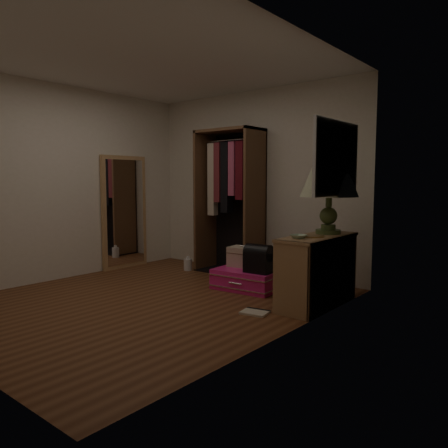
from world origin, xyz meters
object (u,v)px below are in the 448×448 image
(train_case, at_px, (244,257))
(black_bag, at_px, (259,258))
(pink_suitcase, at_px, (248,279))
(table_lamp, at_px, (329,181))
(open_wardrobe, at_px, (232,189))
(white_jug, at_px, (188,264))
(console_bookshelf, at_px, (318,268))
(floor_mirror, at_px, (124,212))

(train_case, bearing_deg, black_bag, -33.81)
(pink_suitcase, xyz_separation_m, table_lamp, (0.99, 0.12, 1.20))
(pink_suitcase, distance_m, black_bag, 0.37)
(open_wardrobe, height_order, white_jug, open_wardrobe)
(console_bookshelf, bearing_deg, floor_mirror, -179.44)
(console_bookshelf, xyz_separation_m, black_bag, (-0.78, 0.00, 0.02))
(open_wardrobe, relative_size, floor_mirror, 1.21)
(train_case, distance_m, white_jug, 1.26)
(pink_suitcase, height_order, train_case, train_case)
(open_wardrobe, xyz_separation_m, white_jug, (-0.57, -0.33, -1.13))
(pink_suitcase, bearing_deg, train_case, 140.32)
(pink_suitcase, height_order, table_lamp, table_lamp)
(console_bookshelf, xyz_separation_m, open_wardrobe, (-1.76, 0.74, 0.82))
(console_bookshelf, xyz_separation_m, white_jug, (-2.34, 0.41, -0.31))
(console_bookshelf, xyz_separation_m, pink_suitcase, (-0.99, 0.08, -0.27))
(black_bag, bearing_deg, pink_suitcase, 154.51)
(pink_suitcase, bearing_deg, console_bookshelf, -9.54)
(open_wardrobe, bearing_deg, black_bag, -36.78)
(white_jug, bearing_deg, pink_suitcase, -13.69)
(black_bag, bearing_deg, floor_mirror, 176.55)
(floor_mirror, xyz_separation_m, pink_suitcase, (2.25, 0.11, -0.73))
(table_lamp, bearing_deg, floor_mirror, -175.81)
(white_jug, bearing_deg, open_wardrobe, 29.85)
(floor_mirror, height_order, pink_suitcase, floor_mirror)
(train_case, bearing_deg, console_bookshelf, -15.78)
(console_bookshelf, bearing_deg, table_lamp, 88.83)
(pink_suitcase, height_order, black_bag, black_bag)
(floor_mirror, bearing_deg, train_case, 5.81)
(console_bookshelf, distance_m, pink_suitcase, 1.03)
(console_bookshelf, relative_size, pink_suitcase, 1.33)
(open_wardrobe, xyz_separation_m, train_case, (0.63, -0.56, -0.84))
(floor_mirror, bearing_deg, pink_suitcase, 2.91)
(train_case, height_order, table_lamp, table_lamp)
(pink_suitcase, xyz_separation_m, train_case, (-0.14, 0.10, 0.25))
(table_lamp, height_order, white_jug, table_lamp)
(table_lamp, distance_m, white_jug, 2.65)
(console_bookshelf, bearing_deg, open_wardrobe, 157.25)
(floor_mirror, bearing_deg, console_bookshelf, 0.56)
(black_bag, distance_m, table_lamp, 1.21)
(floor_mirror, xyz_separation_m, black_bag, (2.46, 0.03, -0.43))
(black_bag, bearing_deg, train_case, 148.57)
(black_bag, height_order, table_lamp, table_lamp)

